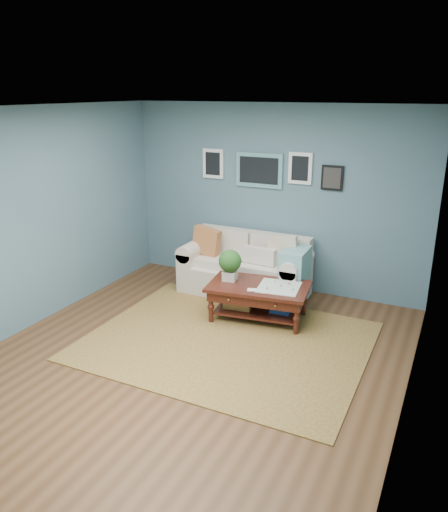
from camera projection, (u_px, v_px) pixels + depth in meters
The scene contains 4 objects.
room_shell at pixel (191, 241), 5.22m from camera, with size 5.00×5.02×2.70m.
area_rug at pixel (227, 341), 5.98m from camera, with size 3.22×2.58×0.01m, color brown.
loveseat at pixel (251, 268), 7.27m from camera, with size 1.88×0.85×0.97m.
coffee_table at pixel (254, 290), 6.47m from camera, with size 1.37×0.92×0.89m.
Camera 1 is at (2.49, -4.29, 2.88)m, focal length 35.00 mm.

